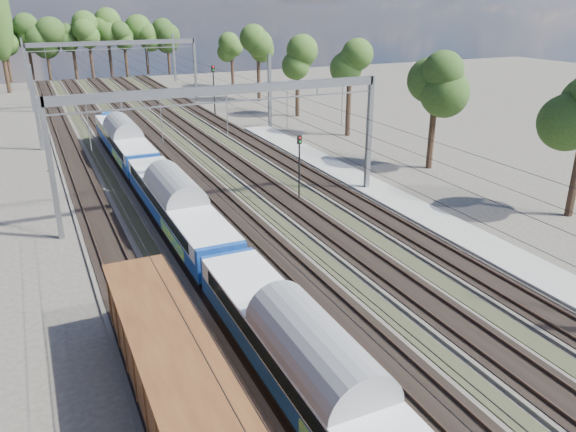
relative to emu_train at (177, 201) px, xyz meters
name	(u,v)px	position (x,y,z in m)	size (l,w,h in m)	color
track_bed	(178,160)	(4.50, 17.78, -2.27)	(21.00, 130.00, 0.34)	#47423A
platform	(455,231)	(16.50, -7.22, -2.22)	(3.00, 70.00, 0.30)	gray
catenary	(158,82)	(4.83, 25.46, 4.03)	(25.65, 130.00, 9.00)	slate
tree_belt	(138,40)	(10.83, 66.59, 5.69)	(39.44, 102.79, 11.55)	black
emu_train	(177,201)	(0.00, 0.00, 0.00)	(2.75, 58.32, 4.03)	black
freight_boxcar	(171,367)	(-4.50, -16.47, -0.33)	(2.69, 12.99, 3.35)	black
worker	(134,96)	(7.10, 53.33, -1.49)	(0.64, 0.42, 1.75)	black
signal_near	(299,160)	(9.98, 2.73, 0.83)	(0.31, 0.28, 5.06)	black
signal_far	(214,84)	(14.74, 37.98, 1.69)	(0.44, 0.41, 6.41)	black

